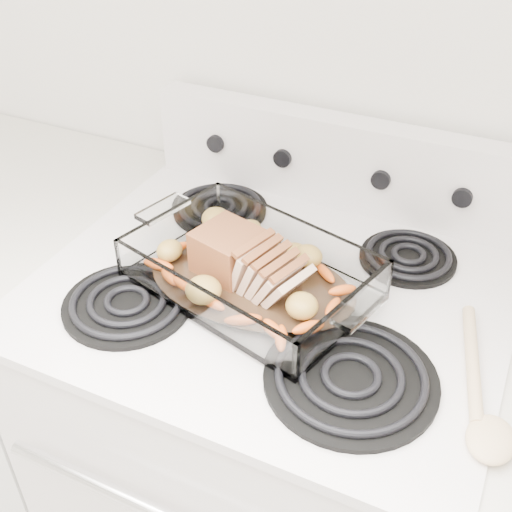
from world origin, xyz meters
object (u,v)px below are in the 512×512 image
at_px(electric_range, 271,448).
at_px(pork_roast, 240,261).
at_px(baking_dish, 251,276).
at_px(counter_left, 28,357).

distance_m(electric_range, pork_roast, 0.51).
bearing_deg(baking_dish, electric_range, 68.79).
xyz_separation_m(electric_range, baking_dish, (-0.03, -0.04, 0.48)).
bearing_deg(baking_dish, counter_left, -168.07).
relative_size(electric_range, counter_left, 1.20).
height_order(electric_range, baking_dish, electric_range).
xyz_separation_m(baking_dish, pork_roast, (-0.02, 0.00, 0.03)).
xyz_separation_m(electric_range, counter_left, (-0.67, -0.00, -0.02)).
bearing_deg(electric_range, counter_left, -179.90).
bearing_deg(pork_roast, counter_left, 166.87).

